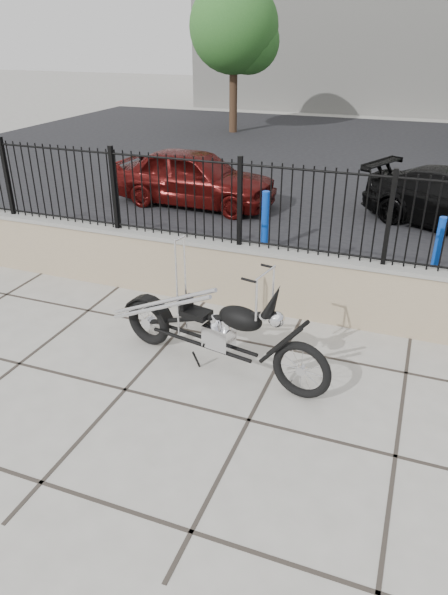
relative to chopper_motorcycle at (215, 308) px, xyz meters
name	(u,v)px	position (x,y,z in m)	size (l,w,h in m)	color
ground_plane	(249,420)	(0.71, -0.82, -0.81)	(90.00, 90.00, 0.00)	#99968E
parking_lot	(379,167)	(0.71, 11.68, -0.81)	(30.00, 30.00, 0.00)	black
retaining_wall	(305,285)	(0.71, 1.68, -0.33)	(14.00, 0.36, 0.96)	gray
iron_fence	(311,211)	(0.71, 1.68, 0.75)	(14.00, 0.08, 1.20)	black
background_building	(422,24)	(0.71, 25.68, 3.19)	(22.00, 6.00, 8.00)	beige
chopper_motorcycle	(215,308)	(0.00, 0.00, 0.00)	(2.69, 0.47, 1.62)	black
car_red	(194,177)	(-2.97, 6.16, -0.15)	(1.55, 3.84, 1.31)	#470B0A
bollard_a	(265,222)	(-0.56, 3.88, -0.24)	(0.14, 0.14, 1.14)	#0A12A3
bollard_b	(438,252)	(2.42, 3.41, -0.23)	(0.14, 0.14, 1.15)	blue
tree_left	(234,22)	(-5.59, 16.03, 3.18)	(3.38, 3.38, 5.70)	#382619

